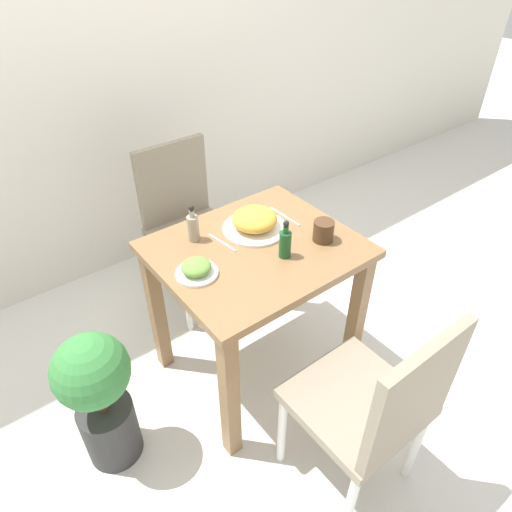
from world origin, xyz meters
TOP-DOWN VIEW (x-y plane):
  - ground_plane at (0.00, 0.00)m, footprint 16.00×16.00m
  - wall_back at (0.00, 1.23)m, footprint 8.00×0.05m
  - dining_table at (0.00, 0.00)m, footprint 0.80×0.69m
  - chair_near at (-0.04, -0.71)m, footprint 0.42×0.42m
  - chair_far at (0.05, 0.67)m, footprint 0.42×0.42m
  - food_plate at (0.07, 0.10)m, footprint 0.27×0.27m
  - side_plate at (-0.29, -0.01)m, footprint 0.16×0.16m
  - drink_cup at (0.25, -0.13)m, footprint 0.09×0.09m
  - sauce_bottle at (0.05, -0.12)m, footprint 0.05×0.05m
  - condiment_bottle at (-0.17, 0.19)m, footprint 0.05×0.05m
  - fork_utensil at (-0.10, 0.10)m, footprint 0.03×0.16m
  - spoon_utensil at (0.24, 0.10)m, footprint 0.02×0.19m
  - potted_plant_left at (-0.75, 0.00)m, footprint 0.28×0.28m

SIDE VIEW (x-z plane):
  - ground_plane at x=0.00m, z-range 0.00..0.00m
  - potted_plant_left at x=-0.75m, z-range 0.05..0.70m
  - chair_near at x=-0.04m, z-range 0.06..0.96m
  - chair_far at x=0.05m, z-range 0.06..0.96m
  - dining_table at x=0.00m, z-range 0.23..0.97m
  - spoon_utensil at x=0.24m, z-range 0.74..0.74m
  - fork_utensil at x=-0.10m, z-range 0.74..0.74m
  - side_plate at x=-0.29m, z-range 0.73..0.80m
  - food_plate at x=0.07m, z-range 0.73..0.83m
  - drink_cup at x=0.25m, z-range 0.74..0.83m
  - sauce_bottle at x=0.05m, z-range 0.72..0.89m
  - condiment_bottle at x=-0.17m, z-range 0.72..0.89m
  - wall_back at x=0.00m, z-range 0.00..2.60m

